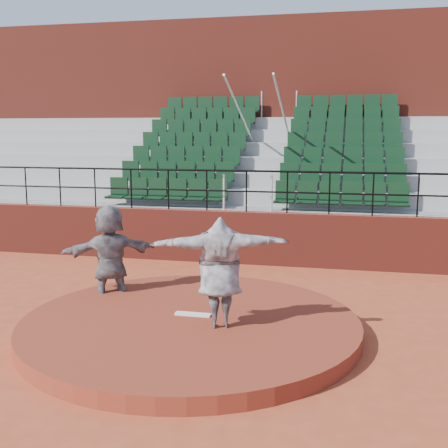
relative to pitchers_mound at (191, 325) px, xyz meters
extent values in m
plane|color=#AA4526|center=(0.00, 0.00, -0.12)|extent=(90.00, 90.00, 0.00)
cylinder|color=maroon|center=(0.00, 0.00, 0.00)|extent=(5.50, 5.50, 0.25)
cube|color=white|center=(0.00, 0.15, 0.14)|extent=(0.60, 0.15, 0.03)
cube|color=maroon|center=(0.00, 5.00, 0.53)|extent=(24.00, 0.30, 1.30)
cylinder|color=black|center=(0.00, 5.00, 2.17)|extent=(24.00, 0.05, 0.05)
cylinder|color=black|center=(0.00, 5.00, 1.68)|extent=(24.00, 0.04, 0.04)
cylinder|color=black|center=(-6.00, 5.00, 1.67)|extent=(0.04, 0.04, 1.00)
cylinder|color=black|center=(-5.00, 5.00, 1.67)|extent=(0.04, 0.04, 1.00)
cylinder|color=black|center=(-4.00, 5.00, 1.67)|extent=(0.04, 0.04, 1.00)
cylinder|color=black|center=(-3.00, 5.00, 1.67)|extent=(0.04, 0.04, 1.00)
cylinder|color=black|center=(-2.00, 5.00, 1.67)|extent=(0.04, 0.04, 1.00)
cylinder|color=black|center=(-1.00, 5.00, 1.67)|extent=(0.04, 0.04, 1.00)
cylinder|color=black|center=(0.00, 5.00, 1.67)|extent=(0.04, 0.04, 1.00)
cylinder|color=black|center=(1.00, 5.00, 1.67)|extent=(0.04, 0.04, 1.00)
cylinder|color=black|center=(2.00, 5.00, 1.67)|extent=(0.04, 0.04, 1.00)
cylinder|color=black|center=(3.00, 5.00, 1.67)|extent=(0.04, 0.04, 1.00)
cylinder|color=black|center=(4.00, 5.00, 1.67)|extent=(0.04, 0.04, 1.00)
cube|color=gray|center=(0.00, 5.58, 0.53)|extent=(24.00, 0.85, 1.30)
cube|color=black|center=(-2.25, 5.59, 1.54)|extent=(3.30, 0.48, 0.72)
cube|color=black|center=(2.25, 5.59, 1.54)|extent=(3.30, 0.48, 0.72)
cube|color=gray|center=(0.00, 6.43, 0.73)|extent=(24.00, 0.85, 1.70)
cube|color=black|center=(-2.25, 6.44, 1.94)|extent=(3.30, 0.48, 0.72)
cube|color=black|center=(2.25, 6.44, 1.94)|extent=(3.30, 0.48, 0.72)
cube|color=gray|center=(0.00, 7.28, 0.93)|extent=(24.00, 0.85, 2.10)
cube|color=black|center=(-2.25, 7.29, 2.33)|extent=(3.30, 0.48, 0.72)
cube|color=black|center=(2.25, 7.29, 2.33)|extent=(3.30, 0.48, 0.72)
cube|color=gray|center=(0.00, 8.12, 1.12)|extent=(24.00, 0.85, 2.50)
cube|color=black|center=(-2.25, 8.13, 2.73)|extent=(3.30, 0.48, 0.72)
cube|color=black|center=(2.25, 8.13, 2.73)|extent=(3.30, 0.48, 0.72)
cube|color=gray|center=(0.00, 8.97, 1.33)|extent=(24.00, 0.85, 2.90)
cube|color=black|center=(-2.25, 8.98, 3.14)|extent=(3.30, 0.48, 0.72)
cube|color=black|center=(2.25, 8.98, 3.14)|extent=(3.30, 0.48, 0.72)
cube|color=gray|center=(0.00, 9.82, 1.52)|extent=(24.00, 0.85, 3.30)
cube|color=black|center=(-2.25, 9.83, 3.53)|extent=(3.30, 0.48, 0.72)
cube|color=black|center=(2.25, 9.83, 3.53)|extent=(3.30, 0.48, 0.72)
cube|color=gray|center=(0.00, 10.68, 1.73)|extent=(24.00, 0.85, 3.70)
cube|color=black|center=(-2.25, 10.69, 3.94)|extent=(3.30, 0.48, 0.72)
cube|color=black|center=(2.25, 10.69, 3.94)|extent=(3.30, 0.48, 0.72)
cylinder|color=silver|center=(-0.60, 8.12, 3.28)|extent=(0.06, 5.97, 2.46)
cylinder|color=silver|center=(0.60, 8.12, 3.28)|extent=(0.06, 5.97, 2.46)
cube|color=maroon|center=(0.00, 12.60, 3.43)|extent=(24.00, 3.00, 7.10)
imported|color=black|center=(0.55, -0.25, 0.99)|extent=(2.20, 1.21, 1.73)
imported|color=black|center=(-1.90, 1.16, 0.83)|extent=(1.80, 1.43, 1.91)
camera|label=1|loc=(2.46, -8.44, 3.15)|focal=45.00mm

